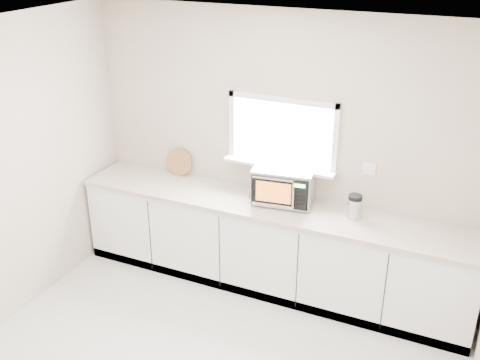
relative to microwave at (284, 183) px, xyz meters
The scene contains 7 objects.
back_wall 0.33m from the microwave, 117.66° to the left, with size 4.00×0.17×2.70m.
cabinets 0.68m from the microwave, 134.04° to the right, with size 3.92×0.60×0.88m, color white.
countertop 0.26m from the microwave, 131.43° to the right, with size 3.92×0.64×0.04m, color #C1AF9F.
microwave is the anchor object (origin of this frame).
knife_block 0.26m from the microwave, 163.50° to the right, with size 0.13×0.20×0.27m.
cutting_board 1.24m from the microwave, behind, with size 0.29×0.29×0.02m, color #A2683E.
coffee_grinder 0.70m from the microwave, ahead, with size 0.15×0.15×0.23m.
Camera 1 is at (1.73, -2.79, 3.34)m, focal length 42.00 mm.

